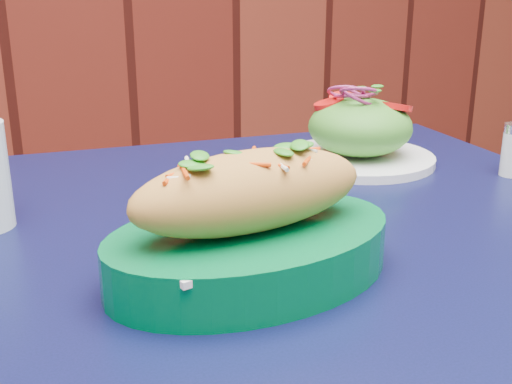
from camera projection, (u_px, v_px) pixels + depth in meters
name	position (u px, v px, depth m)	size (l,w,h in m)	color
cafe_table	(295.00, 296.00, 0.72)	(0.90, 0.90, 0.75)	black
banh_mi_basket	(251.00, 227.00, 0.56)	(0.28, 0.19, 0.12)	#005C2D
salad_plate	(360.00, 133.00, 0.91)	(0.22, 0.22, 0.11)	white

